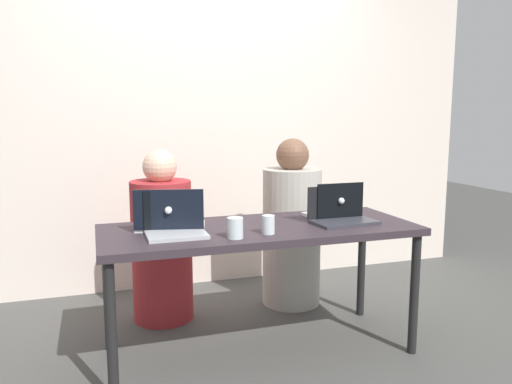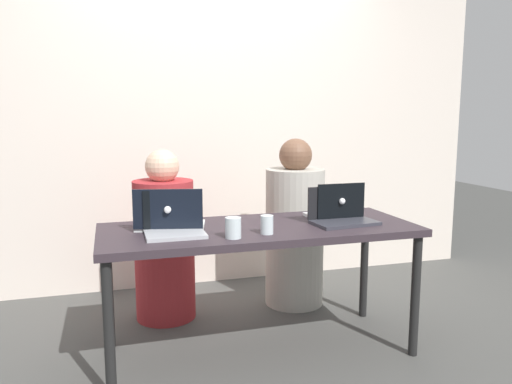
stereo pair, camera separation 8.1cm
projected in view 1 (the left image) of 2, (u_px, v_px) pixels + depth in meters
name	position (u px, v px, depth m)	size (l,w,h in m)	color
ground_plane	(260.00, 351.00, 2.83)	(12.00, 12.00, 0.00)	#484845
back_wall	(206.00, 134.00, 3.89)	(4.50, 0.10, 2.35)	silver
desk	(260.00, 238.00, 2.73)	(1.71, 0.67, 0.72)	#31272E
person_on_left	(162.00, 245.00, 3.22)	(0.42, 0.42, 1.11)	#A3292D
person_on_right	(292.00, 231.00, 3.49)	(0.46, 0.46, 1.17)	#B2AEA3
laptop_front_right	(341.00, 215.00, 2.81)	(0.37, 0.25, 0.20)	#33343D
laptop_back_left	(170.00, 221.00, 2.64)	(0.40, 0.31, 0.23)	silver
laptop_front_left	(175.00, 226.00, 2.52)	(0.30, 0.25, 0.22)	#B2B4BB
laptop_back_right	(334.00, 210.00, 2.93)	(0.29, 0.26, 0.22)	silver
water_glass_left	(235.00, 229.00, 2.45)	(0.08, 0.08, 0.10)	silver
water_glass_center	(268.00, 226.00, 2.54)	(0.07, 0.07, 0.10)	silver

